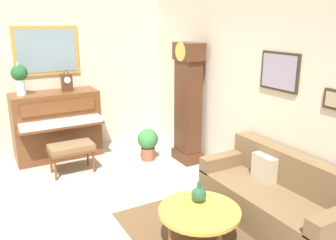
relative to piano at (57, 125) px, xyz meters
The scene contains 13 objects.
ground_plane 2.33m from the piano, ahead, with size 6.40×6.00×0.10m, color #B2A899.
wall_left 0.91m from the piano, 153.23° to the right, with size 0.13×4.90×2.80m.
wall_back 3.25m from the piano, 44.51° to the left, with size 5.30×0.13×2.80m.
area_rug 3.51m from the piano, 14.58° to the left, with size 2.10×1.50×0.01m, color brown.
piano is the anchor object (origin of this frame).
piano_bench 0.82m from the piano, ahead, with size 0.42×0.70×0.48m.
grandfather_clock 2.32m from the piano, 56.37° to the left, with size 0.52×0.34×2.03m.
couch 3.87m from the piano, 27.39° to the left, with size 1.90×0.80×0.84m.
coffee_table 3.44m from the piano, 12.22° to the left, with size 0.88×0.88×0.43m.
mantel_clock 0.79m from the piano, 89.56° to the left, with size 0.13×0.18×0.38m.
flower_vase 1.03m from the piano, 89.86° to the right, with size 0.26×0.26×0.58m.
green_jug 3.31m from the piano, 14.25° to the left, with size 0.17×0.17×0.24m.
potted_plant 1.63m from the piano, 55.76° to the left, with size 0.36×0.36×0.56m.
Camera 1 is at (3.85, -1.01, 2.37)m, focal length 37.53 mm.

